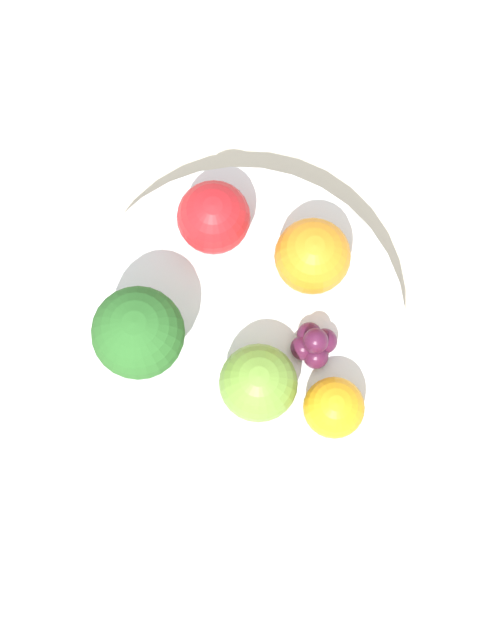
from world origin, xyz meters
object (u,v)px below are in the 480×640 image
object	(u,v)px
bowl	(240,330)
broccoli	(137,329)
grape_cluster	(314,344)
orange_front	(313,256)
apple_red	(252,385)
apple_green	(221,215)
orange_back	(334,408)

from	to	relation	value
bowl	broccoli	world-z (taller)	broccoli
bowl	grape_cluster	bearing A→B (deg)	56.65
orange_front	apple_red	bearing A→B (deg)	-39.61
orange_front	grape_cluster	size ratio (longest dim) A/B	1.58
bowl	apple_green	xyz separation A→B (m)	(-0.06, 0.00, 0.04)
apple_green	orange_front	xyz separation A→B (m)	(0.04, 0.05, 0.00)
orange_front	apple_green	bearing A→B (deg)	-129.78
broccoli	apple_green	size ratio (longest dim) A/B	1.56
orange_back	broccoli	bearing A→B (deg)	-124.90
apple_red	orange_front	size ratio (longest dim) A/B	1.00
bowl	orange_back	xyz separation A→B (m)	(0.07, 0.04, 0.04)
bowl	apple_red	bearing A→B (deg)	-4.81
broccoli	orange_front	xyz separation A→B (m)	(-0.02, 0.11, -0.02)
apple_red	orange_back	xyz separation A→B (m)	(0.02, 0.04, -0.00)
broccoli	orange_back	size ratio (longest dim) A/B	1.93
apple_red	grape_cluster	xyz separation A→B (m)	(-0.02, 0.04, -0.01)
apple_red	apple_green	world-z (taller)	apple_red
broccoli	apple_green	bearing A→B (deg)	133.02
bowl	orange_front	world-z (taller)	orange_front
apple_green	grape_cluster	size ratio (longest dim) A/B	1.54
bowl	orange_back	bearing A→B (deg)	30.52
apple_green	orange_front	distance (m)	0.06
apple_red	broccoli	bearing A→B (deg)	-128.39
orange_back	grape_cluster	bearing A→B (deg)	-179.60
grape_cluster	orange_front	bearing A→B (deg)	166.18
orange_front	orange_back	distance (m)	0.09
grape_cluster	broccoli	bearing A→B (deg)	-105.94
broccoli	orange_back	distance (m)	0.13
broccoli	grape_cluster	size ratio (longest dim) A/B	2.41
broccoli	apple_red	xyz separation A→B (m)	(0.05, 0.06, -0.02)
bowl	apple_red	size ratio (longest dim) A/B	4.43
bowl	grape_cluster	xyz separation A→B (m)	(0.03, 0.04, 0.03)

